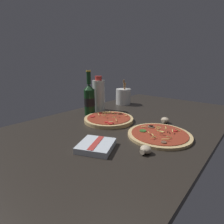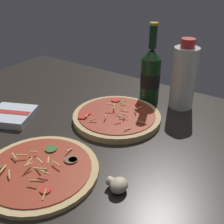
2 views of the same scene
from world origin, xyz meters
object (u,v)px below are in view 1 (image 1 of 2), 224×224
(pizza_far, at_px, (109,119))
(mushroom_left, at_px, (165,120))
(pizza_near, at_px, (159,135))
(utensil_crock, at_px, (123,96))
(dish_towel, at_px, (96,146))
(beer_bottle, at_px, (89,99))
(oil_bottle, at_px, (99,95))
(mushroom_right, at_px, (145,150))

(pizza_far, bearing_deg, mushroom_left, -55.63)
(pizza_near, bearing_deg, mushroom_left, 17.34)
(pizza_far, height_order, utensil_crock, utensil_crock)
(pizza_far, distance_m, dish_towel, 0.34)
(beer_bottle, bearing_deg, dish_towel, -129.44)
(oil_bottle, distance_m, mushroom_right, 0.66)
(beer_bottle, distance_m, utensil_crock, 0.38)
(oil_bottle, relative_size, mushroom_left, 4.96)
(beer_bottle, bearing_deg, pizza_near, -93.41)
(pizza_near, distance_m, pizza_far, 0.32)
(pizza_near, relative_size, mushroom_left, 5.99)
(pizza_near, relative_size, oil_bottle, 1.21)
(oil_bottle, bearing_deg, utensil_crock, -2.45)
(oil_bottle, distance_m, dish_towel, 0.58)
(mushroom_left, relative_size, utensil_crock, 0.24)
(pizza_far, bearing_deg, dish_towel, -146.53)
(oil_bottle, bearing_deg, mushroom_left, -84.18)
(mushroom_left, distance_m, mushroom_right, 0.38)
(oil_bottle, xyz_separation_m, mushroom_left, (0.05, -0.47, -0.09))
(pizza_near, bearing_deg, beer_bottle, 86.59)
(pizza_near, relative_size, beer_bottle, 1.03)
(pizza_far, relative_size, mushroom_left, 5.85)
(utensil_crock, relative_size, dish_towel, 1.13)
(oil_bottle, bearing_deg, dish_towel, -136.30)
(beer_bottle, distance_m, dish_towel, 0.49)
(pizza_near, xyz_separation_m, mushroom_left, (0.19, 0.06, 0.01))
(utensil_crock, bearing_deg, oil_bottle, 177.55)
(mushroom_left, bearing_deg, mushroom_right, -165.96)
(mushroom_right, bearing_deg, dish_towel, 118.99)
(utensil_crock, bearing_deg, pizza_near, -128.30)
(pizza_near, height_order, oil_bottle, oil_bottle)
(pizza_near, relative_size, mushroom_right, 6.24)
(dish_towel, bearing_deg, oil_bottle, 43.70)
(pizza_far, bearing_deg, oil_bottle, 57.92)
(oil_bottle, bearing_deg, pizza_far, -122.08)
(oil_bottle, bearing_deg, beer_bottle, -166.47)
(mushroom_right, bearing_deg, pizza_near, 10.52)
(dish_towel, bearing_deg, pizza_far, 33.47)
(beer_bottle, height_order, utensil_crock, beer_bottle)
(pizza_far, xyz_separation_m, dish_towel, (-0.29, -0.19, 0.00))
(pizza_far, height_order, oil_bottle, oil_bottle)
(pizza_near, height_order, mushroom_left, pizza_near)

